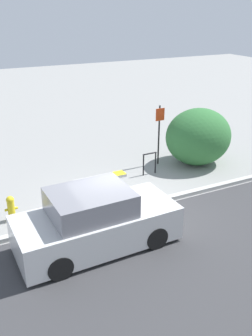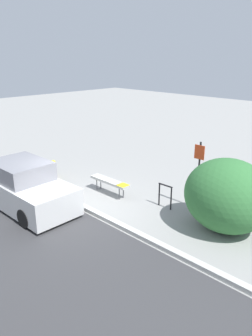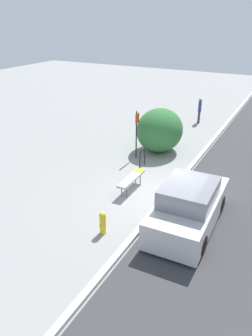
{
  "view_description": "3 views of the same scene",
  "coord_description": "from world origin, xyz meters",
  "views": [
    {
      "loc": [
        -4.16,
        -8.73,
        5.62
      ],
      "look_at": [
        0.83,
        1.32,
        0.75
      ],
      "focal_mm": 40.0,
      "sensor_mm": 36.0,
      "label": 1
    },
    {
      "loc": [
        8.28,
        -6.04,
        4.9
      ],
      "look_at": [
        0.36,
        1.92,
        1.0
      ],
      "focal_mm": 35.0,
      "sensor_mm": 36.0,
      "label": 2
    },
    {
      "loc": [
        -10.14,
        -3.67,
        6.29
      ],
      "look_at": [
        0.1,
        1.77,
        0.82
      ],
      "focal_mm": 35.0,
      "sensor_mm": 36.0,
      "label": 3
    }
  ],
  "objects": [
    {
      "name": "bike_rack",
      "position": [
        2.12,
        2.01,
        0.5
      ],
      "size": [
        0.55,
        0.06,
        0.83
      ],
      "rotation": [
        0.0,
        0.0,
        0.01
      ],
      "color": "black",
      "rests_on": "ground_plane"
    },
    {
      "name": "fire_hydrant",
      "position": [
        -2.96,
        0.97,
        0.41
      ],
      "size": [
        0.36,
        0.22,
        0.77
      ],
      "color": "gold",
      "rests_on": "ground_plane"
    },
    {
      "name": "bench",
      "position": [
        -0.02,
        1.46,
        0.49
      ],
      "size": [
        1.75,
        0.38,
        0.56
      ],
      "rotation": [
        0.0,
        0.0,
        0.01
      ],
      "color": "#515156",
      "rests_on": "ground_plane"
    },
    {
      "name": "curb",
      "position": [
        0.0,
        0.0,
        0.07
      ],
      "size": [
        60.0,
        0.2,
        0.13
      ],
      "color": "#B7B7B2",
      "rests_on": "ground_plane"
    },
    {
      "name": "parked_car_near",
      "position": [
        -1.29,
        -1.25,
        0.7
      ],
      "size": [
        4.08,
        1.81,
        1.58
      ],
      "rotation": [
        0.0,
        0.0,
        0.02
      ],
      "color": "black",
      "rests_on": "ground_plane"
    },
    {
      "name": "shrub_hedge",
      "position": [
        4.28,
        2.1,
        1.08
      ],
      "size": [
        2.55,
        2.25,
        2.16
      ],
      "color": "#337038",
      "rests_on": "ground_plane"
    },
    {
      "name": "ground_plane",
      "position": [
        0.0,
        0.0,
        0.0
      ],
      "size": [
        60.0,
        60.0,
        0.0
      ],
      "primitive_type": "plane",
      "color": "gray"
    },
    {
      "name": "sign_post",
      "position": [
        2.91,
        2.7,
        1.38
      ],
      "size": [
        0.36,
        0.08,
        2.3
      ],
      "color": "black",
      "rests_on": "ground_plane"
    }
  ]
}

